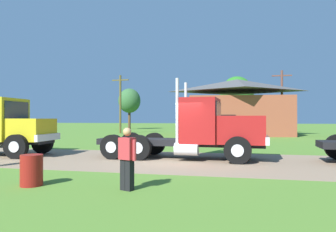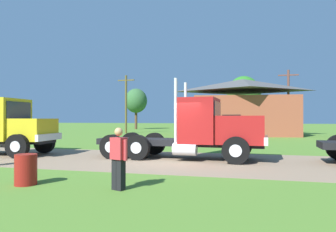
{
  "view_description": "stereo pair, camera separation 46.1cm",
  "coord_description": "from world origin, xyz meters",
  "px_view_note": "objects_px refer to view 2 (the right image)",
  "views": [
    {
      "loc": [
        2.75,
        -13.26,
        1.84
      ],
      "look_at": [
        -0.7,
        1.92,
        1.95
      ],
      "focal_mm": 33.38,
      "sensor_mm": 36.0,
      "label": 1
    },
    {
      "loc": [
        3.2,
        -13.15,
        1.84
      ],
      "look_at": [
        -0.7,
        1.92,
        1.95
      ],
      "focal_mm": 33.38,
      "sensor_mm": 36.0,
      "label": 2
    }
  ],
  "objects_px": {
    "truck_foreground_white": "(202,131)",
    "steel_barrel": "(26,170)",
    "truck_near_left": "(0,128)",
    "shed_building": "(243,108)",
    "utility_pole_far": "(288,100)",
    "visitor_standing_near": "(119,157)",
    "utility_pole_near": "(126,102)"
  },
  "relations": [
    {
      "from": "truck_near_left",
      "to": "utility_pole_far",
      "type": "height_order",
      "value": "utility_pole_far"
    },
    {
      "from": "shed_building",
      "to": "truck_near_left",
      "type": "bearing_deg",
      "value": -117.81
    },
    {
      "from": "truck_near_left",
      "to": "steel_barrel",
      "type": "relative_size",
      "value": 9.19
    },
    {
      "from": "visitor_standing_near",
      "to": "utility_pole_near",
      "type": "distance_m",
      "value": 31.1
    },
    {
      "from": "truck_foreground_white",
      "to": "visitor_standing_near",
      "type": "relative_size",
      "value": 4.87
    },
    {
      "from": "utility_pole_far",
      "to": "shed_building",
      "type": "bearing_deg",
      "value": -152.9
    },
    {
      "from": "steel_barrel",
      "to": "utility_pole_far",
      "type": "relative_size",
      "value": 0.12
    },
    {
      "from": "visitor_standing_near",
      "to": "utility_pole_far",
      "type": "xyz_separation_m",
      "value": [
        7.61,
        30.14,
        3.06
      ]
    },
    {
      "from": "steel_barrel",
      "to": "utility_pole_near",
      "type": "bearing_deg",
      "value": 106.95
    },
    {
      "from": "truck_foreground_white",
      "to": "utility_pole_near",
      "type": "xyz_separation_m",
      "value": [
        -12.73,
        22.26,
        2.55
      ]
    },
    {
      "from": "shed_building",
      "to": "utility_pole_near",
      "type": "xyz_separation_m",
      "value": [
        -14.15,
        1.14,
        0.87
      ]
    },
    {
      "from": "shed_building",
      "to": "utility_pole_far",
      "type": "distance_m",
      "value": 5.67
    },
    {
      "from": "truck_foreground_white",
      "to": "steel_barrel",
      "type": "bearing_deg",
      "value": -121.05
    },
    {
      "from": "utility_pole_near",
      "to": "truck_foreground_white",
      "type": "bearing_deg",
      "value": -60.24
    },
    {
      "from": "utility_pole_near",
      "to": "steel_barrel",
      "type": "bearing_deg",
      "value": -73.05
    },
    {
      "from": "steel_barrel",
      "to": "shed_building",
      "type": "bearing_deg",
      "value": 79.03
    },
    {
      "from": "truck_near_left",
      "to": "steel_barrel",
      "type": "distance_m",
      "value": 8.51
    },
    {
      "from": "truck_near_left",
      "to": "utility_pole_far",
      "type": "xyz_separation_m",
      "value": [
        16.53,
        24.45,
        2.57
      ]
    },
    {
      "from": "steel_barrel",
      "to": "utility_pole_far",
      "type": "xyz_separation_m",
      "value": [
        10.34,
        30.22,
        3.49
      ]
    },
    {
      "from": "truck_foreground_white",
      "to": "utility_pole_near",
      "type": "bearing_deg",
      "value": 119.76
    },
    {
      "from": "truck_foreground_white",
      "to": "steel_barrel",
      "type": "distance_m",
      "value": 7.69
    },
    {
      "from": "truck_foreground_white",
      "to": "utility_pole_near",
      "type": "relative_size",
      "value": 1.09
    },
    {
      "from": "visitor_standing_near",
      "to": "shed_building",
      "type": "bearing_deg",
      "value": 84.55
    },
    {
      "from": "truck_foreground_white",
      "to": "steel_barrel",
      "type": "height_order",
      "value": "truck_foreground_white"
    },
    {
      "from": "truck_foreground_white",
      "to": "truck_near_left",
      "type": "bearing_deg",
      "value": -175.61
    },
    {
      "from": "visitor_standing_near",
      "to": "shed_building",
      "type": "xyz_separation_m",
      "value": [
        2.63,
        27.6,
        2.12
      ]
    },
    {
      "from": "visitor_standing_near",
      "to": "steel_barrel",
      "type": "relative_size",
      "value": 1.89
    },
    {
      "from": "utility_pole_far",
      "to": "visitor_standing_near",
      "type": "bearing_deg",
      "value": -104.17
    },
    {
      "from": "truck_foreground_white",
      "to": "steel_barrel",
      "type": "xyz_separation_m",
      "value": [
        -3.94,
        -6.55,
        -0.86
      ]
    },
    {
      "from": "visitor_standing_near",
      "to": "steel_barrel",
      "type": "xyz_separation_m",
      "value": [
        -2.73,
        -0.08,
        -0.42
      ]
    },
    {
      "from": "truck_near_left",
      "to": "utility_pole_near",
      "type": "bearing_deg",
      "value": 96.43
    },
    {
      "from": "steel_barrel",
      "to": "shed_building",
      "type": "height_order",
      "value": "shed_building"
    }
  ]
}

